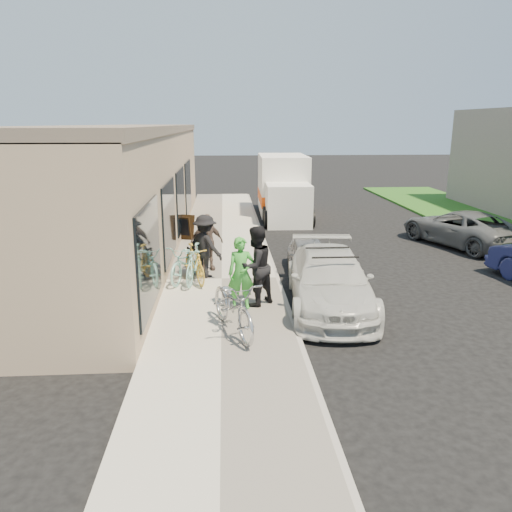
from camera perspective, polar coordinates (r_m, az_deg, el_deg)
name	(u,v)px	position (r m, az deg, el deg)	size (l,w,h in m)	color
ground	(312,324)	(11.19, 6.42, -7.72)	(120.00, 120.00, 0.00)	black
sidewalk	(222,281)	(13.82, -3.94, -2.87)	(3.00, 34.00, 0.15)	beige
curb	(277,280)	(13.90, 2.47, -2.79)	(0.12, 34.00, 0.13)	#A19A93
storefront	(131,186)	(18.59, -14.15, 7.78)	(3.60, 20.00, 4.22)	tan
bike_rack	(190,260)	(13.95, -7.53, -0.42)	(0.21, 0.55, 0.80)	black
sandwich_board	(185,227)	(18.51, -8.07, 3.26)	(0.69, 0.69, 0.87)	#311E0D
sedan_white	(330,280)	(12.01, 8.41, -2.77)	(2.32, 4.80, 1.39)	silver
sedan_silver	(309,257)	(14.73, 6.07, -0.11)	(1.16, 2.89, 0.98)	gray
moving_truck	(283,190)	(23.71, 3.16, 7.55)	(2.29, 5.81, 2.83)	white
far_car_gray	(461,228)	(19.52, 22.35, 3.00)	(2.11, 4.57, 1.27)	#545759
tandem_bike	(233,305)	(10.16, -2.60, -5.65)	(0.77, 2.19, 1.15)	#B9B9BB
woman_rider	(241,273)	(11.38, -1.71, -1.97)	(0.61, 0.40, 1.67)	green
man_standing	(256,266)	(11.55, -0.05, -1.16)	(0.91, 0.71, 1.88)	black
cruiser_bike_a	(195,264)	(13.41, -7.03, -0.90)	(0.48, 1.70, 1.02)	#8ED4CC
cruiser_bike_b	(186,262)	(13.65, -8.00, -0.68)	(0.67, 1.92, 1.01)	#8ED4CC
cruiser_bike_c	(195,264)	(13.46, -7.04, -0.88)	(0.47, 1.67, 1.00)	gold
bystander_a	(205,246)	(13.79, -5.83, 1.13)	(1.13, 0.65, 1.74)	black
bystander_b	(207,242)	(14.47, -5.65, 1.59)	(0.97, 0.40, 1.65)	brown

